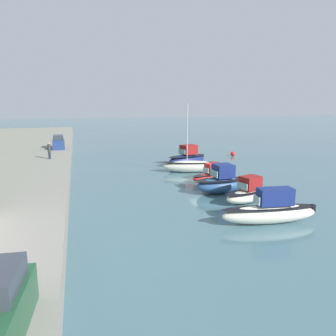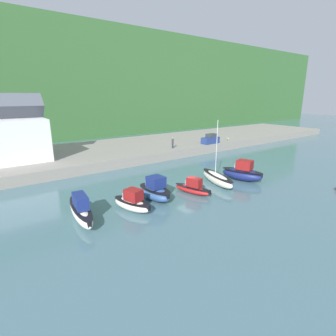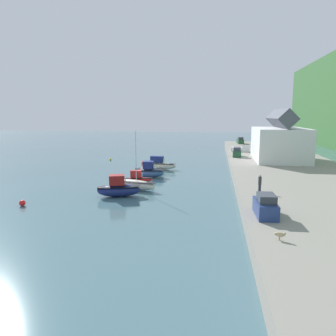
% 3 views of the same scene
% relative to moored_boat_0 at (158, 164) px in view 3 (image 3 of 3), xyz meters
% --- Properties ---
extents(ground_plane, '(320.00, 320.00, 0.00)m').
position_rel_moored_boat_0_xyz_m(ground_plane, '(13.95, -0.05, -1.00)').
color(ground_plane, '#476B75').
extents(quay_promenade, '(135.72, 21.08, 1.66)m').
position_rel_moored_boat_0_xyz_m(quay_promenade, '(13.95, 25.12, -0.17)').
color(quay_promenade, gray).
rests_on(quay_promenade, ground_plane).
extents(harbor_clubhouse, '(16.19, 10.01, 10.67)m').
position_rel_moored_boat_0_xyz_m(harbor_clubhouse, '(-5.59, 24.71, 4.58)').
color(harbor_clubhouse, white).
rests_on(harbor_clubhouse, quay_promenade).
extents(moored_boat_0, '(2.36, 7.65, 2.71)m').
position_rel_moored_boat_0_xyz_m(moored_boat_0, '(0.00, 0.00, 0.00)').
color(moored_boat_0, white).
rests_on(moored_boat_0, ground_plane).
extents(moored_boat_1, '(3.23, 5.35, 2.40)m').
position_rel_moored_boat_0_xyz_m(moored_boat_1, '(5.19, -1.07, -0.13)').
color(moored_boat_1, white).
rests_on(moored_boat_1, ground_plane).
extents(moored_boat_2, '(2.67, 5.28, 2.90)m').
position_rel_moored_boat_0_xyz_m(moored_boat_2, '(8.79, -0.03, 0.08)').
color(moored_boat_2, '#33568E').
rests_on(moored_boat_2, ground_plane).
extents(moored_boat_3, '(2.79, 5.37, 2.06)m').
position_rel_moored_boat_0_xyz_m(moored_boat_3, '(13.76, -1.14, -0.27)').
color(moored_boat_3, red).
rests_on(moored_boat_3, ground_plane).
extents(moored_boat_4, '(3.68, 7.64, 8.80)m').
position_rel_moored_boat_0_xyz_m(moored_boat_4, '(18.83, -0.45, -0.17)').
color(moored_boat_4, white).
rests_on(moored_boat_4, ground_plane).
extents(moored_boat_5, '(4.04, 6.43, 3.01)m').
position_rel_moored_boat_0_xyz_m(moored_boat_5, '(23.10, -1.36, 0.13)').
color(moored_boat_5, navy).
rests_on(moored_boat_5, ground_plane).
extents(parked_car_0, '(4.34, 2.15, 2.16)m').
position_rel_moored_boat_0_xyz_m(parked_car_0, '(-10.13, 16.40, 1.58)').
color(parked_car_0, '#1E4C2D').
rests_on(parked_car_0, quay_promenade).
extents(parked_car_1, '(4.26, 1.96, 2.16)m').
position_rel_moored_boat_0_xyz_m(parked_car_1, '(34.47, 16.46, 1.58)').
color(parked_car_1, navy).
rests_on(parked_car_1, quay_promenade).
extents(parked_car_2, '(4.36, 2.22, 2.16)m').
position_rel_moored_boat_0_xyz_m(parked_car_2, '(-44.70, 19.39, 1.58)').
color(parked_car_2, '#1E4C2D').
rests_on(parked_car_2, quay_promenade).
extents(pickup_truck_0, '(2.38, 4.88, 1.90)m').
position_rel_moored_boat_0_xyz_m(pickup_truck_0, '(-20.82, 18.30, 1.48)').
color(pickup_truck_0, silver).
rests_on(pickup_truck_0, quay_promenade).
extents(person_on_quay, '(0.40, 0.40, 2.14)m').
position_rel_moored_boat_0_xyz_m(person_on_quay, '(24.46, 17.16, 1.76)').
color(person_on_quay, '#232838').
rests_on(person_on_quay, quay_promenade).
extents(dog_on_quay, '(0.53, 0.88, 0.68)m').
position_rel_moored_boat_0_xyz_m(dog_on_quay, '(40.61, 16.70, 1.12)').
color(dog_on_quay, tan).
rests_on(dog_on_quay, quay_promenade).
extents(mooring_buoy_0, '(0.76, 0.76, 0.76)m').
position_rel_moored_boat_0_xyz_m(mooring_buoy_0, '(29.45, -11.73, -0.62)').
color(mooring_buoy_0, red).
rests_on(mooring_buoy_0, ground_plane).
extents(mooring_buoy_1, '(0.53, 0.53, 0.53)m').
position_rel_moored_boat_0_xyz_m(mooring_buoy_1, '(-11.29, -13.99, -0.73)').
color(mooring_buoy_1, yellow).
rests_on(mooring_buoy_1, ground_plane).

